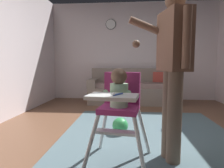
{
  "coord_description": "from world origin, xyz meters",
  "views": [
    {
      "loc": [
        -0.13,
        -2.56,
        0.96
      ],
      "look_at": [
        -0.29,
        -0.6,
        0.76
      ],
      "focal_mm": 31.37,
      "sensor_mm": 36.0,
      "label": 1
    }
  ],
  "objects_px": {
    "toy_ball_second": "(120,125)",
    "high_chair": "(119,99)",
    "toy_ball": "(171,123)",
    "couch": "(131,89)",
    "adult_standing": "(173,67)",
    "wall_clock": "(111,24)"
  },
  "relations": [
    {
      "from": "adult_standing",
      "to": "high_chair",
      "type": "bearing_deg",
      "value": 0.1
    },
    {
      "from": "high_chair",
      "to": "wall_clock",
      "type": "relative_size",
      "value": 3.36
    },
    {
      "from": "adult_standing",
      "to": "toy_ball",
      "type": "bearing_deg",
      "value": -115.0
    },
    {
      "from": "couch",
      "to": "adult_standing",
      "type": "height_order",
      "value": "adult_standing"
    },
    {
      "from": "toy_ball",
      "to": "wall_clock",
      "type": "relative_size",
      "value": 0.7
    },
    {
      "from": "adult_standing",
      "to": "toy_ball",
      "type": "height_order",
      "value": "adult_standing"
    },
    {
      "from": "couch",
      "to": "toy_ball_second",
      "type": "relative_size",
      "value": 9.38
    },
    {
      "from": "couch",
      "to": "wall_clock",
      "type": "bearing_deg",
      "value": -130.29
    },
    {
      "from": "toy_ball",
      "to": "toy_ball_second",
      "type": "bearing_deg",
      "value": -163.77
    },
    {
      "from": "couch",
      "to": "wall_clock",
      "type": "height_order",
      "value": "wall_clock"
    },
    {
      "from": "toy_ball_second",
      "to": "wall_clock",
      "type": "distance_m",
      "value": 3.37
    },
    {
      "from": "high_chair",
      "to": "adult_standing",
      "type": "bearing_deg",
      "value": 110.73
    },
    {
      "from": "toy_ball_second",
      "to": "high_chair",
      "type": "bearing_deg",
      "value": -88.4
    },
    {
      "from": "toy_ball_second",
      "to": "couch",
      "type": "bearing_deg",
      "value": 85.2
    },
    {
      "from": "couch",
      "to": "high_chair",
      "type": "height_order",
      "value": "high_chair"
    },
    {
      "from": "toy_ball",
      "to": "toy_ball_second",
      "type": "xyz_separation_m",
      "value": [
        -0.75,
        -0.22,
        0.01
      ]
    },
    {
      "from": "couch",
      "to": "toy_ball",
      "type": "xyz_separation_m",
      "value": [
        0.56,
        -2.04,
        -0.23
      ]
    },
    {
      "from": "toy_ball",
      "to": "toy_ball_second",
      "type": "distance_m",
      "value": 0.78
    },
    {
      "from": "toy_ball",
      "to": "wall_clock",
      "type": "height_order",
      "value": "wall_clock"
    },
    {
      "from": "toy_ball_second",
      "to": "toy_ball",
      "type": "bearing_deg",
      "value": 16.23
    },
    {
      "from": "toy_ball_second",
      "to": "wall_clock",
      "type": "xyz_separation_m",
      "value": [
        -0.37,
        2.74,
        1.93
      ]
    },
    {
      "from": "wall_clock",
      "to": "toy_ball",
      "type": "bearing_deg",
      "value": -66.04
    }
  ]
}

